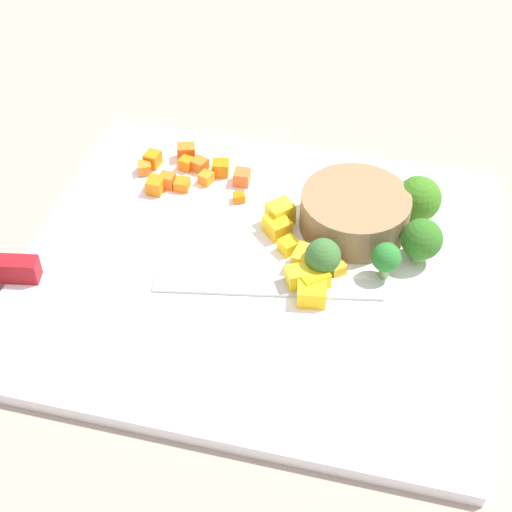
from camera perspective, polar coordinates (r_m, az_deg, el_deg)
ground_plane at (r=0.68m, az=0.00°, el=-1.33°), size 4.00×4.00×0.00m
cutting_board at (r=0.67m, az=0.00°, el=-0.97°), size 0.40×0.36×0.01m
prep_bowl at (r=0.70m, az=7.32°, el=3.27°), size 0.10×0.10×0.04m
chef_knife at (r=0.67m, az=-13.00°, el=-1.29°), size 0.37×0.09×0.02m
carrot_dice_0 at (r=0.75m, az=-6.60°, el=5.60°), size 0.01×0.01×0.01m
carrot_dice_1 at (r=0.77m, az=-8.26°, el=6.47°), size 0.02×0.02×0.01m
carrot_dice_2 at (r=0.77m, az=-5.18°, el=6.83°), size 0.01×0.01×0.01m
carrot_dice_3 at (r=0.75m, az=-3.72°, el=5.79°), size 0.02×0.02×0.01m
carrot_dice_4 at (r=0.75m, az=-7.45°, el=5.22°), size 0.02×0.02×0.01m
carrot_dice_5 at (r=0.78m, az=-5.19°, el=7.67°), size 0.02×0.02×0.02m
carrot_dice_6 at (r=0.76m, az=-2.64°, el=6.53°), size 0.02×0.02×0.01m
carrot_dice_7 at (r=0.78m, az=-7.66°, el=7.13°), size 0.02×0.02×0.01m
carrot_dice_8 at (r=0.73m, az=-1.26°, el=4.37°), size 0.01×0.01×0.01m
carrot_dice_9 at (r=0.77m, az=-4.22°, el=6.77°), size 0.02×0.02×0.01m
carrot_dice_10 at (r=0.75m, az=-5.50°, el=5.30°), size 0.01×0.01×0.01m
carrot_dice_11 at (r=0.75m, az=-1.05°, el=5.86°), size 0.02×0.02×0.01m
pepper_dice_0 at (r=0.68m, az=2.44°, el=0.77°), size 0.02×0.02×0.01m
pepper_dice_1 at (r=0.69m, az=1.58°, el=2.20°), size 0.03×0.03×0.02m
pepper_dice_2 at (r=0.66m, az=3.79°, el=-0.32°), size 0.03×0.03×0.02m
pepper_dice_3 at (r=0.65m, az=3.06°, el=-1.62°), size 0.02×0.02×0.02m
pepper_dice_4 at (r=0.66m, az=5.96°, el=-0.84°), size 0.02×0.02×0.01m
pepper_dice_5 at (r=0.64m, az=4.16°, el=-2.83°), size 0.03×0.02×0.02m
pepper_dice_6 at (r=0.70m, az=1.80°, el=3.16°), size 0.03×0.03×0.02m
pepper_dice_7 at (r=0.65m, az=4.22°, el=-1.74°), size 0.03×0.03×0.02m
broccoli_floret_0 at (r=0.67m, az=12.18°, el=1.18°), size 0.04×0.04×0.04m
broccoli_floret_1 at (r=0.65m, az=9.62°, el=-0.16°), size 0.03×0.03×0.04m
broccoli_floret_2 at (r=0.65m, az=4.99°, el=-0.03°), size 0.03×0.03×0.04m
broccoli_floret_3 at (r=0.72m, az=11.94°, el=4.16°), size 0.04×0.04×0.04m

